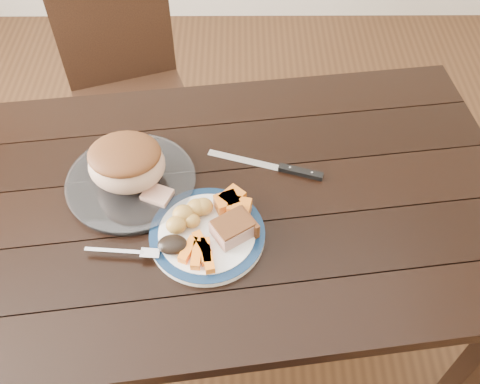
{
  "coord_description": "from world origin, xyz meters",
  "views": [
    {
      "loc": [
        0.08,
        -0.85,
        1.83
      ],
      "look_at": [
        0.08,
        -0.02,
        0.8
      ],
      "focal_mm": 40.0,
      "sensor_mm": 36.0,
      "label": 1
    }
  ],
  "objects_px": {
    "pork_slice": "(233,229)",
    "fork": "(128,252)",
    "dining_table": "(210,220)",
    "roast_joint": "(127,165)",
    "chair_far": "(127,84)",
    "carving_knife": "(286,169)",
    "serving_platter": "(131,183)",
    "dinner_plate": "(207,235)"
  },
  "relations": [
    {
      "from": "pork_slice",
      "to": "fork",
      "type": "xyz_separation_m",
      "value": [
        -0.25,
        -0.05,
        -0.02
      ]
    },
    {
      "from": "chair_far",
      "to": "carving_knife",
      "type": "relative_size",
      "value": 2.99
    },
    {
      "from": "serving_platter",
      "to": "fork",
      "type": "xyz_separation_m",
      "value": [
        0.02,
        -0.22,
        0.01
      ]
    },
    {
      "from": "chair_far",
      "to": "dinner_plate",
      "type": "xyz_separation_m",
      "value": [
        0.34,
        -0.85,
        0.23
      ]
    },
    {
      "from": "serving_platter",
      "to": "fork",
      "type": "bearing_deg",
      "value": -84.52
    },
    {
      "from": "dining_table",
      "to": "pork_slice",
      "type": "distance_m",
      "value": 0.19
    },
    {
      "from": "chair_far",
      "to": "roast_joint",
      "type": "relative_size",
      "value": 4.8
    },
    {
      "from": "serving_platter",
      "to": "dining_table",
      "type": "bearing_deg",
      "value": -12.74
    },
    {
      "from": "chair_far",
      "to": "dining_table",
      "type": "bearing_deg",
      "value": 96.2
    },
    {
      "from": "dinner_plate",
      "to": "roast_joint",
      "type": "relative_size",
      "value": 1.45
    },
    {
      "from": "chair_far",
      "to": "serving_platter",
      "type": "height_order",
      "value": "chair_far"
    },
    {
      "from": "chair_far",
      "to": "dinner_plate",
      "type": "height_order",
      "value": "chair_far"
    },
    {
      "from": "dining_table",
      "to": "dinner_plate",
      "type": "relative_size",
      "value": 6.07
    },
    {
      "from": "dining_table",
      "to": "serving_platter",
      "type": "relative_size",
      "value": 5.18
    },
    {
      "from": "roast_joint",
      "to": "serving_platter",
      "type": "bearing_deg",
      "value": -90.0
    },
    {
      "from": "dinner_plate",
      "to": "roast_joint",
      "type": "distance_m",
      "value": 0.27
    },
    {
      "from": "dining_table",
      "to": "fork",
      "type": "height_order",
      "value": "fork"
    },
    {
      "from": "dinner_plate",
      "to": "pork_slice",
      "type": "xyz_separation_m",
      "value": [
        0.06,
        -0.01,
        0.03
      ]
    },
    {
      "from": "dining_table",
      "to": "dinner_plate",
      "type": "xyz_separation_m",
      "value": [
        0.0,
        -0.12,
        0.1
      ]
    },
    {
      "from": "pork_slice",
      "to": "carving_knife",
      "type": "relative_size",
      "value": 0.29
    },
    {
      "from": "pork_slice",
      "to": "carving_knife",
      "type": "bearing_deg",
      "value": 57.01
    },
    {
      "from": "dinner_plate",
      "to": "serving_platter",
      "type": "relative_size",
      "value": 0.85
    },
    {
      "from": "chair_far",
      "to": "pork_slice",
      "type": "bearing_deg",
      "value": 96.45
    },
    {
      "from": "chair_far",
      "to": "carving_knife",
      "type": "distance_m",
      "value": 0.87
    },
    {
      "from": "dining_table",
      "to": "pork_slice",
      "type": "height_order",
      "value": "pork_slice"
    },
    {
      "from": "pork_slice",
      "to": "carving_knife",
      "type": "distance_m",
      "value": 0.26
    },
    {
      "from": "dining_table",
      "to": "carving_knife",
      "type": "relative_size",
      "value": 5.46
    },
    {
      "from": "pork_slice",
      "to": "fork",
      "type": "height_order",
      "value": "pork_slice"
    },
    {
      "from": "chair_far",
      "to": "fork",
      "type": "relative_size",
      "value": 5.21
    },
    {
      "from": "dining_table",
      "to": "dinner_plate",
      "type": "distance_m",
      "value": 0.16
    },
    {
      "from": "dining_table",
      "to": "chair_far",
      "type": "bearing_deg",
      "value": 114.92
    },
    {
      "from": "dining_table",
      "to": "roast_joint",
      "type": "height_order",
      "value": "roast_joint"
    },
    {
      "from": "chair_far",
      "to": "dinner_plate",
      "type": "bearing_deg",
      "value": 93.07
    },
    {
      "from": "chair_far",
      "to": "roast_joint",
      "type": "xyz_separation_m",
      "value": [
        0.14,
        -0.69,
        0.31
      ]
    },
    {
      "from": "dining_table",
      "to": "roast_joint",
      "type": "bearing_deg",
      "value": 167.26
    },
    {
      "from": "serving_platter",
      "to": "fork",
      "type": "relative_size",
      "value": 1.84
    },
    {
      "from": "carving_knife",
      "to": "fork",
      "type": "bearing_deg",
      "value": -127.51
    },
    {
      "from": "chair_far",
      "to": "dinner_plate",
      "type": "relative_size",
      "value": 3.32
    },
    {
      "from": "serving_platter",
      "to": "carving_knife",
      "type": "distance_m",
      "value": 0.41
    },
    {
      "from": "pork_slice",
      "to": "fork",
      "type": "bearing_deg",
      "value": -168.26
    },
    {
      "from": "dinner_plate",
      "to": "pork_slice",
      "type": "relative_size",
      "value": 3.09
    },
    {
      "from": "dinner_plate",
      "to": "carving_knife",
      "type": "distance_m",
      "value": 0.3
    }
  ]
}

